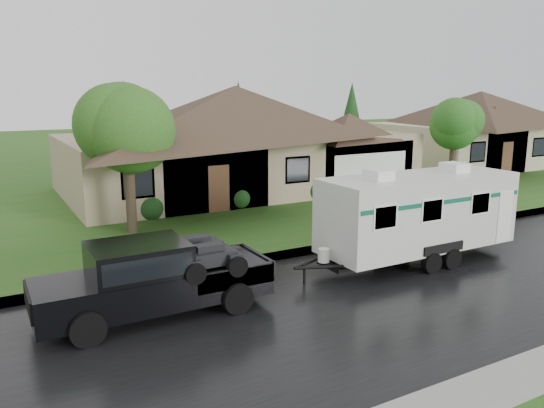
# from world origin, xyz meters

# --- Properties ---
(ground) EXTENTS (140.00, 140.00, 0.00)m
(ground) POSITION_xyz_m (0.00, 0.00, 0.00)
(ground) COLOR #27591B
(ground) RESTS_ON ground
(road) EXTENTS (140.00, 8.00, 0.01)m
(road) POSITION_xyz_m (0.00, -2.00, 0.01)
(road) COLOR black
(road) RESTS_ON ground
(curb) EXTENTS (140.00, 0.50, 0.15)m
(curb) POSITION_xyz_m (0.00, 2.25, 0.07)
(curb) COLOR gray
(curb) RESTS_ON ground
(lawn) EXTENTS (140.00, 26.00, 0.15)m
(lawn) POSITION_xyz_m (0.00, 15.00, 0.07)
(lawn) COLOR #27591B
(lawn) RESTS_ON ground
(house_main) EXTENTS (19.44, 10.80, 6.90)m
(house_main) POSITION_xyz_m (2.29, 13.84, 3.59)
(house_main) COLOR gray
(house_main) RESTS_ON lawn
(house_neighbor) EXTENTS (15.12, 9.72, 6.45)m
(house_neighbor) POSITION_xyz_m (22.27, 14.34, 3.32)
(house_neighbor) COLOR #C3B891
(house_neighbor) RESTS_ON lawn
(tree_left_green) EXTENTS (3.28, 3.28, 5.43)m
(tree_left_green) POSITION_xyz_m (-5.58, 7.34, 3.91)
(tree_left_green) COLOR #382B1E
(tree_left_green) RESTS_ON lawn
(tree_right_green) EXTENTS (3.10, 3.10, 5.14)m
(tree_right_green) POSITION_xyz_m (12.55, 8.24, 3.71)
(tree_right_green) COLOR #382B1E
(tree_right_green) RESTS_ON lawn
(shrub_row) EXTENTS (13.60, 1.00, 1.00)m
(shrub_row) POSITION_xyz_m (2.00, 9.30, 0.65)
(shrub_row) COLOR #143814
(shrub_row) RESTS_ON lawn
(pickup_truck) EXTENTS (5.69, 2.16, 1.90)m
(pickup_truck) POSITION_xyz_m (-7.08, -0.23, 1.02)
(pickup_truck) COLOR black
(pickup_truck) RESTS_ON ground
(travel_trailer) EXTENTS (7.02, 2.47, 3.15)m
(travel_trailer) POSITION_xyz_m (1.72, -0.23, 1.67)
(travel_trailer) COLOR silver
(travel_trailer) RESTS_ON ground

